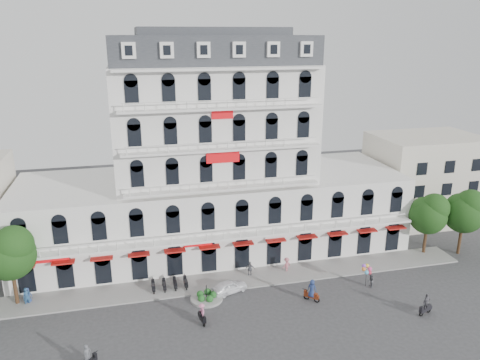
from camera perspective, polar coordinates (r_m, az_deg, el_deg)
The scene contains 19 objects.
ground at distance 43.47m, azimuth 1.41°, elevation -17.93°, with size 120.00×120.00×0.00m, color #38383A.
sidewalk at distance 50.82m, azimuth -1.27°, elevation -12.14°, with size 53.00×4.00×0.16m, color gray.
main_building at distance 55.16m, azimuth -3.34°, elevation 1.41°, with size 45.00×15.00×25.80m.
flank_building_east at distance 69.65m, azimuth 21.45°, elevation 0.23°, with size 14.00×10.00×12.00m, color beige.
traffic_island at distance 47.71m, azimuth -4.10°, elevation -14.08°, with size 3.20×3.20×1.60m.
parked_scooter_row at distance 49.91m, azimuth -8.55°, elevation -13.05°, with size 4.40×1.80×1.10m, color black, non-canonical shape.
tree_west_inner at distance 49.22m, azimuth -26.26°, elevation -7.80°, with size 4.76×4.76×8.25m.
tree_east_inner at distance 58.86m, azimuth 22.05°, elevation -3.71°, with size 4.40×4.37×7.57m.
tree_east_outer at distance 60.39m, azimuth 25.73°, elevation -3.32°, with size 4.65×4.65×8.05m.
parked_car at distance 48.63m, azimuth -1.29°, elevation -12.85°, with size 1.51×3.75×1.28m, color white.
rider_west at distance 40.74m, azimuth -18.06°, elevation -19.94°, with size 1.33×1.28×2.19m.
rider_east at distance 47.46m, azimuth 8.76°, elevation -13.14°, with size 1.32×1.30×2.32m.
rider_northeast at distance 48.25m, azimuth 21.76°, elevation -13.87°, with size 1.65×0.82×2.20m.
rider_center at distance 44.02m, azimuth -4.67°, elevation -15.86°, with size 0.70×1.70×1.99m.
pedestrian_left at distance 51.15m, azimuth -24.45°, elevation -12.71°, with size 0.79×0.51×1.62m, color navy.
pedestrian_mid at distance 51.35m, azimuth 1.23°, elevation -10.80°, with size 1.02×0.42×1.74m, color #5B5C63.
pedestrian_right at distance 52.45m, azimuth 5.69°, elevation -10.26°, with size 1.11×0.64×1.72m, color #BB636F.
pedestrian_far at distance 50.76m, azimuth -24.55°, elevation -12.81°, with size 0.68×0.44×1.85m, color navy.
balloon_vendor at distance 50.93m, azimuth 15.44°, elevation -11.15°, with size 1.34×1.25×2.45m.
Camera 1 is at (-9.33, -34.21, 25.15)m, focal length 35.00 mm.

